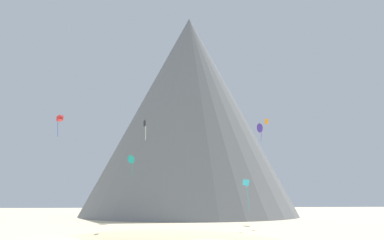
% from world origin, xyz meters
% --- Properties ---
extents(bush_near_right, '(2.02, 2.02, 0.98)m').
position_xyz_m(bush_near_right, '(-5.82, 13.58, 0.49)').
color(bush_near_right, '#477238').
rests_on(bush_near_right, ground_plane).
extents(rock_massif, '(95.56, 95.56, 69.16)m').
position_xyz_m(rock_massif, '(7.17, 81.91, 32.03)').
color(rock_massif, slate).
rests_on(rock_massif, ground_plane).
extents(kite_teal_mid, '(2.16, 1.95, 5.15)m').
position_xyz_m(kite_teal_mid, '(-11.07, 53.67, 14.27)').
color(kite_teal_mid, teal).
extents(kite_indigo_mid, '(1.35, 2.33, 4.40)m').
position_xyz_m(kite_indigo_mid, '(19.32, 48.53, 21.75)').
color(kite_indigo_mid, '#5138B2').
extents(kite_cyan_low, '(1.10, 0.68, 5.34)m').
position_xyz_m(kite_cyan_low, '(9.14, 28.44, 7.03)').
color(kite_cyan_low, '#33BCDB').
extents(kite_red_mid, '(1.38, 1.36, 4.31)m').
position_xyz_m(kite_red_mid, '(-24.91, 40.12, 20.58)').
color(kite_red_mid, red).
extents(kite_orange_mid, '(0.70, 0.54, 1.14)m').
position_xyz_m(kite_orange_mid, '(17.40, 39.19, 21.20)').
color(kite_orange_mid, orange).
extents(kite_black_mid, '(0.40, 0.81, 2.92)m').
position_xyz_m(kite_black_mid, '(-8.31, 20.00, 15.32)').
color(kite_black_mid, black).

